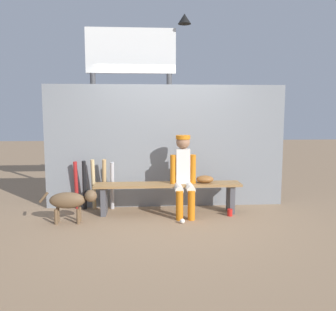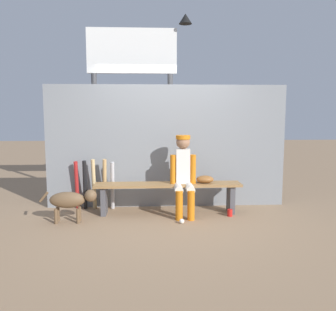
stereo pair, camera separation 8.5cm
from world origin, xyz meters
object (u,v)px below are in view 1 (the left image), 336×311
object	(u,v)px
bat_aluminum_silver	(112,186)
cup_on_ground	(230,212)
player_seated	(184,172)
bat_wood_natural	(93,185)
bat_aluminum_black	(84,185)
cup_on_bench	(187,179)
baseball	(182,221)
bat_wood_tan	(104,184)
scoreboard	(135,74)
dugout_bench	(168,190)
bat_aluminum_red	(76,185)
baseball_glove	(205,179)
dog	(71,201)

from	to	relation	value
bat_aluminum_silver	cup_on_ground	distance (m)	1.97
player_seated	bat_wood_natural	distance (m)	1.54
bat_aluminum_black	cup_on_bench	bearing A→B (deg)	-8.21
bat_wood_natural	bat_aluminum_silver	bearing A→B (deg)	-2.68
baseball	cup_on_bench	size ratio (longest dim) A/B	0.67
baseball	cup_on_ground	xyz separation A→B (m)	(0.79, 0.34, 0.02)
bat_aluminum_silver	bat_wood_tan	size ratio (longest dim) A/B	0.94
bat_aluminum_silver	scoreboard	world-z (taller)	scoreboard
dugout_bench	cup_on_bench	size ratio (longest dim) A/B	21.30
player_seated	bat_aluminum_red	xyz separation A→B (m)	(-1.76, 0.45, -0.28)
dugout_bench	player_seated	world-z (taller)	player_seated
dugout_bench	cup_on_bench	xyz separation A→B (m)	(0.30, 0.03, 0.17)
baseball_glove	player_seated	bearing A→B (deg)	-162.87
player_seated	bat_wood_tan	xyz separation A→B (m)	(-1.28, 0.41, -0.26)
baseball_glove	bat_wood_tan	bearing A→B (deg)	169.56
cup_on_ground	cup_on_bench	distance (m)	0.86
bat_aluminum_silver	bat_aluminum_red	bearing A→B (deg)	173.13
baseball_glove	bat_wood_natural	world-z (taller)	bat_wood_natural
baseball	cup_on_ground	world-z (taller)	cup_on_ground
bat_wood_tan	bat_wood_natural	distance (m)	0.18
player_seated	scoreboard	distance (m)	2.21
player_seated	baseball_glove	world-z (taller)	player_seated
player_seated	bat_aluminum_red	distance (m)	1.84
baseball_glove	bat_wood_tan	xyz separation A→B (m)	(-1.64, 0.30, -0.12)
baseball_glove	cup_on_ground	xyz separation A→B (m)	(0.36, -0.22, -0.49)
dugout_bench	dog	xyz separation A→B (m)	(-1.45, -0.40, -0.04)
baseball_glove	dog	size ratio (longest dim) A/B	0.33
dugout_bench	bat_aluminum_silver	distance (m)	0.95
bat_aluminum_black	cup_on_ground	world-z (taller)	bat_aluminum_black
baseball	cup_on_bench	distance (m)	0.78
bat_wood_natural	cup_on_ground	size ratio (longest dim) A/B	7.76
baseball_glove	dog	world-z (taller)	baseball_glove
cup_on_ground	baseball	bearing A→B (deg)	-156.95
player_seated	baseball_glove	distance (m)	0.40
bat_aluminum_black	dugout_bench	bearing A→B (deg)	-11.11
bat_aluminum_black	scoreboard	world-z (taller)	scoreboard
cup_on_bench	dog	world-z (taller)	cup_on_bench
bat_wood_tan	cup_on_ground	distance (m)	2.11
bat_wood_natural	scoreboard	xyz separation A→B (m)	(0.68, 0.86, 1.91)
bat_wood_tan	baseball_glove	bearing A→B (deg)	-10.44
bat_aluminum_red	cup_on_bench	distance (m)	1.85
dog	bat_wood_tan	bearing A→B (deg)	60.31
bat_wood_natural	cup_on_ground	bearing A→B (deg)	-13.03
dugout_bench	bat_aluminum_silver	bearing A→B (deg)	163.47
player_seated	scoreboard	bearing A→B (deg)	121.97
bat_aluminum_silver	dugout_bench	bearing A→B (deg)	-16.53
baseball_glove	baseball	size ratio (longest dim) A/B	3.78
player_seated	cup_on_bench	world-z (taller)	player_seated
bat_aluminum_silver	bat_wood_tan	bearing A→B (deg)	166.54
cup_on_ground	dog	xyz separation A→B (m)	(-2.41, -0.18, 0.28)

